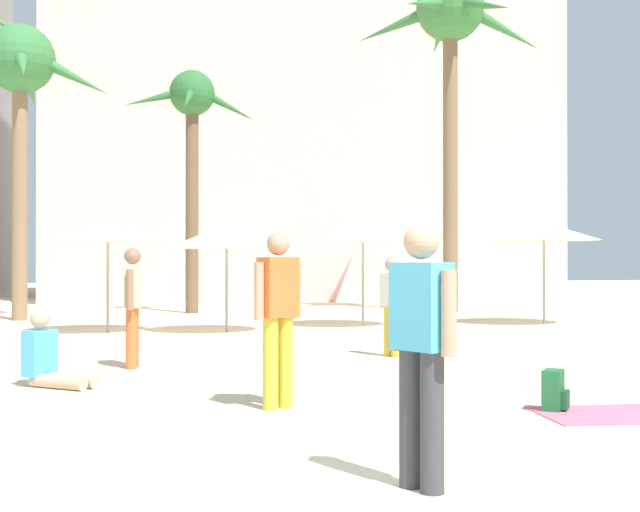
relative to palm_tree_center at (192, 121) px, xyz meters
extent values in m
plane|color=beige|center=(0.17, -20.55, -5.70)|extent=(120.00, 120.00, 0.00)
cube|color=beige|center=(5.18, 11.49, 3.77)|extent=(20.50, 10.48, 18.95)
cylinder|color=brown|center=(0.01, 0.01, -2.44)|extent=(0.38, 0.38, 6.53)
sphere|color=#2D6B33|center=(0.01, 0.01, 0.83)|extent=(1.35, 1.35, 1.35)
cone|color=#2D6B33|center=(1.10, -0.16, 0.42)|extent=(1.70, 0.56, 1.08)
cone|color=#2D6B33|center=(-0.02, 1.16, 0.53)|extent=(0.35, 1.74, 0.88)
cone|color=#2D6B33|center=(-1.15, -0.17, 0.58)|extent=(1.77, 0.56, 0.78)
cone|color=#2D6B33|center=(-0.18, -1.09, 0.44)|extent=(0.58, 1.71, 1.03)
cylinder|color=#896B4C|center=(-4.57, -2.27, -2.30)|extent=(0.39, 0.39, 6.81)
sphere|color=#387A3D|center=(-4.57, -2.27, 1.11)|extent=(1.80, 1.80, 1.80)
cone|color=#387A3D|center=(-3.23, -2.47, 0.65)|extent=(2.03, 0.69, 1.26)
cone|color=#387A3D|center=(-4.50, -0.90, 0.68)|extent=(0.50, 2.03, 1.20)
cone|color=#387A3D|center=(-4.36, -3.61, 0.66)|extent=(0.70, 2.03, 1.25)
cylinder|color=brown|center=(7.80, -0.79, -1.04)|extent=(0.46, 0.46, 9.32)
sphere|color=#387A3D|center=(7.80, -0.79, 3.62)|extent=(2.08, 2.08, 2.08)
cone|color=#387A3D|center=(9.52, -0.83, 3.04)|extent=(2.61, 0.51, 1.57)
cone|color=#387A3D|center=(8.12, 0.99, 3.28)|extent=(0.92, 2.73, 1.11)
cone|color=#387A3D|center=(6.37, 0.30, 3.25)|extent=(2.42, 1.99, 1.17)
cone|color=#387A3D|center=(6.57, -2.11, 3.29)|extent=(2.17, 2.28, 1.11)
cone|color=#387A3D|center=(8.15, -2.54, 3.20)|extent=(0.97, 2.71, 1.27)
cylinder|color=gray|center=(0.29, -7.24, -4.53)|extent=(0.06, 0.06, 2.35)
cone|color=beige|center=(0.29, -7.24, -3.63)|extent=(2.54, 2.54, 0.55)
cylinder|color=gray|center=(3.60, -6.21, -4.49)|extent=(0.06, 0.06, 2.42)
cone|color=white|center=(3.60, -6.21, -3.51)|extent=(2.64, 2.64, 0.45)
cylinder|color=gray|center=(-2.22, -6.77, -4.54)|extent=(0.06, 0.06, 2.32)
cone|color=white|center=(-2.22, -6.77, -3.57)|extent=(2.72, 2.72, 0.37)
cylinder|color=gray|center=(8.09, -6.44, -4.46)|extent=(0.06, 0.06, 2.48)
cone|color=beige|center=(8.09, -6.44, -3.44)|extent=(2.72, 2.72, 0.44)
cube|color=#EF6684|center=(3.25, -18.19, -5.70)|extent=(2.06, 1.22, 0.01)
cube|color=#1F6334|center=(2.51, -17.84, -5.49)|extent=(0.32, 0.35, 0.42)
cube|color=#194F2A|center=(2.61, -17.91, -5.58)|extent=(0.17, 0.20, 0.18)
cylinder|color=#D1A889|center=(-2.42, -15.03, -5.62)|extent=(0.71, 0.63, 0.16)
cylinder|color=#D1A889|center=(-2.54, -15.18, -5.62)|extent=(0.71, 0.63, 0.16)
cube|color=#4CB2DB|center=(-2.79, -14.85, -5.30)|extent=(0.42, 0.45, 0.56)
sphere|color=#D1A889|center=(-2.79, -14.85, -4.88)|extent=(0.34, 0.34, 0.24)
cylinder|color=orange|center=(-1.69, -13.37, -5.27)|extent=(0.18, 0.18, 0.86)
cylinder|color=orange|center=(-1.67, -13.17, -5.27)|extent=(0.18, 0.18, 0.86)
cube|color=beige|center=(-1.68, -13.27, -4.54)|extent=(0.27, 0.43, 0.60)
sphere|color=#936B51|center=(-1.68, -13.27, -4.10)|extent=(0.27, 0.27, 0.24)
cylinder|color=#936B51|center=(-1.71, -13.52, -4.57)|extent=(0.11, 0.11, 0.57)
cylinder|color=#936B51|center=(-1.65, -13.02, -4.57)|extent=(0.11, 0.11, 0.57)
cylinder|color=gold|center=(-0.11, -17.06, -5.23)|extent=(0.22, 0.22, 0.95)
cylinder|color=gold|center=(-0.28, -17.16, -5.23)|extent=(0.22, 0.22, 0.95)
cube|color=orange|center=(-0.20, -17.11, -4.45)|extent=(0.46, 0.39, 0.62)
sphere|color=tan|center=(-0.20, -17.11, -4.00)|extent=(0.33, 0.33, 0.24)
cylinder|color=tan|center=(0.02, -16.98, -4.48)|extent=(0.14, 0.14, 0.59)
cylinder|color=tan|center=(-0.41, -17.23, -4.48)|extent=(0.14, 0.14, 0.59)
cylinder|color=gold|center=(2.42, -12.70, -5.30)|extent=(0.21, 0.21, 0.81)
cylinder|color=gold|center=(2.35, -12.51, -5.30)|extent=(0.21, 0.21, 0.81)
cube|color=white|center=(2.39, -12.61, -4.63)|extent=(0.34, 0.45, 0.53)
sphere|color=tan|center=(2.39, -12.61, -4.23)|extent=(0.31, 0.31, 0.24)
cylinder|color=tan|center=(2.47, -12.84, -4.67)|extent=(0.13, 0.13, 0.50)
cylinder|color=tan|center=(2.30, -12.37, -4.67)|extent=(0.13, 0.13, 0.50)
cylinder|color=#3D3D42|center=(0.17, -20.39, -5.24)|extent=(0.21, 0.21, 0.93)
cylinder|color=#3D3D42|center=(0.26, -20.57, -5.24)|extent=(0.21, 0.21, 0.93)
cube|color=#4CB2DB|center=(0.22, -20.48, -4.48)|extent=(0.37, 0.46, 0.59)
sphere|color=tan|center=(0.22, -20.48, -4.05)|extent=(0.32, 0.32, 0.24)
cylinder|color=tan|center=(0.11, -20.25, -4.52)|extent=(0.13, 0.13, 0.56)
cylinder|color=tan|center=(0.33, -20.70, -4.52)|extent=(0.13, 0.13, 0.56)
camera|label=1|loc=(-1.65, -26.01, -4.19)|focal=48.95mm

